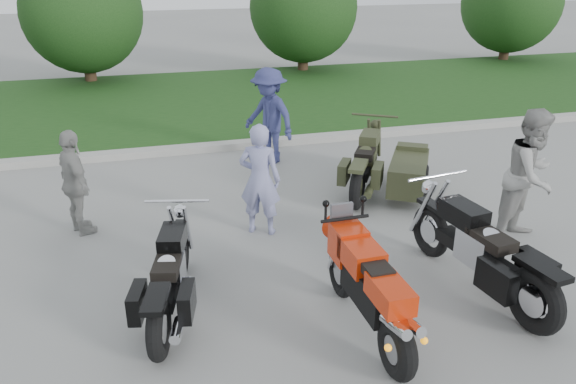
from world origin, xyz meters
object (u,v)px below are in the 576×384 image
object	(u,v)px
person_back	(75,183)
cruiser_sidecar	(390,170)
person_grey	(531,176)
person_denim	(269,116)
cruiser_left	(170,281)
person_stripe	(260,180)
sportbike_red	(369,287)
cruiser_right	(485,256)

from	to	relation	value
person_back	cruiser_sidecar	bearing A→B (deg)	-111.99
cruiser_sidecar	person_back	distance (m)	5.01
person_grey	person_denim	world-z (taller)	person_grey
cruiser_left	person_stripe	distance (m)	2.32
sportbike_red	person_grey	size ratio (longest dim) A/B	1.10
cruiser_right	cruiser_sidecar	world-z (taller)	cruiser_right
sportbike_red	cruiser_left	size ratio (longest dim) A/B	0.94
cruiser_right	person_back	xyz separation A→B (m)	(-4.76, 2.99, 0.28)
person_grey	person_back	bearing A→B (deg)	134.42
cruiser_sidecar	person_denim	world-z (taller)	person_denim
cruiser_sidecar	person_stripe	world-z (taller)	person_stripe
person_denim	person_back	xyz separation A→B (m)	(-3.41, -2.26, -0.15)
cruiser_sidecar	cruiser_left	bearing A→B (deg)	-114.89
cruiser_left	cruiser_sidecar	size ratio (longest dim) A/B	0.98
cruiser_right	person_grey	world-z (taller)	person_grey
cruiser_left	person_denim	size ratio (longest dim) A/B	1.20
person_denim	person_back	size ratio (longest dim) A/B	1.19
sportbike_red	cruiser_left	world-z (taller)	sportbike_red
cruiser_sidecar	person_grey	distance (m)	2.36
cruiser_sidecar	person_stripe	distance (m)	2.60
cruiser_right	person_denim	bearing A→B (deg)	96.60
person_grey	person_denim	bearing A→B (deg)	95.03
sportbike_red	person_denim	distance (m)	5.64
cruiser_left	person_back	world-z (taller)	person_back
sportbike_red	cruiser_sidecar	world-z (taller)	sportbike_red
person_denim	person_back	world-z (taller)	person_denim
cruiser_right	person_denim	distance (m)	5.44
person_denim	sportbike_red	bearing A→B (deg)	-34.77
person_grey	cruiser_right	bearing A→B (deg)	-169.90
person_stripe	person_grey	bearing A→B (deg)	-171.43
sportbike_red	cruiser_sidecar	xyz separation A→B (m)	(1.88, 3.50, -0.15)
sportbike_red	cruiser_left	bearing A→B (deg)	154.76
person_grey	person_stripe	bearing A→B (deg)	133.19
person_stripe	person_grey	distance (m)	3.80
cruiser_right	person_grey	xyz separation A→B (m)	(1.41, 1.14, 0.45)
cruiser_left	cruiser_right	size ratio (longest dim) A/B	0.87
cruiser_right	cruiser_left	bearing A→B (deg)	163.85
cruiser_left	person_stripe	world-z (taller)	person_stripe
sportbike_red	person_grey	world-z (taller)	person_grey
cruiser_left	person_denim	bearing A→B (deg)	77.53
cruiser_right	person_denim	size ratio (longest dim) A/B	1.38
person_grey	person_back	size ratio (longest dim) A/B	1.22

